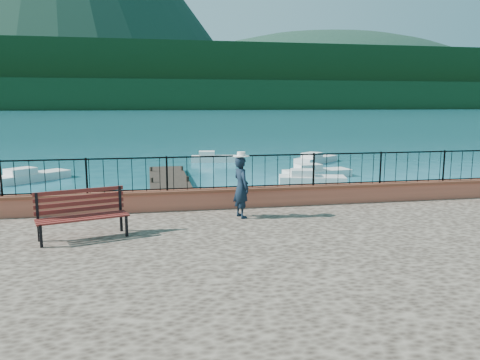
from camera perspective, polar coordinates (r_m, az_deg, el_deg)
name	(u,v)px	position (r m, az deg, el deg)	size (l,w,h in m)	color
ground	(287,293)	(10.95, 5.80, -13.56)	(2000.00, 2000.00, 0.00)	#19596B
parapet	(252,197)	(13.95, 1.50, -2.08)	(28.00, 0.46, 0.58)	#BE5C44
railing	(252,172)	(13.81, 1.52, 1.04)	(27.00, 0.05, 0.95)	black
dock	(172,192)	(22.05, -8.32, -1.46)	(2.00, 16.00, 0.30)	#2D231C
far_forest	(152,95)	(309.69, -10.67, 10.10)	(900.00, 60.00, 18.00)	black
foothills	(151,79)	(370.08, -10.82, 11.97)	(900.00, 120.00, 44.00)	black
companion_hill	(326,106)	(611.74, 10.45, 8.83)	(448.00, 384.00, 180.00)	#142D23
park_bench	(83,225)	(11.26, -18.60, -5.17)	(2.10, 1.20, 1.11)	black
person	(241,187)	(12.53, 0.15, -0.87)	(0.61, 0.40, 1.66)	black
hat	(241,154)	(12.40, 0.15, 3.18)	(0.44, 0.44, 0.12)	white
boat_1	(312,177)	(25.06, 8.80, 0.41)	(3.47, 1.30, 0.80)	silver
boat_2	(317,170)	(27.58, 9.39, 1.21)	(3.91, 1.30, 0.80)	silver
boat_3	(32,174)	(28.26, -24.07, 0.71)	(4.11, 1.30, 0.80)	silver
boat_4	(213,156)	(34.27, -3.25, 2.90)	(3.23, 1.30, 0.80)	silver
boat_5	(316,157)	(34.09, 9.26, 2.76)	(3.93, 1.30, 0.80)	silver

